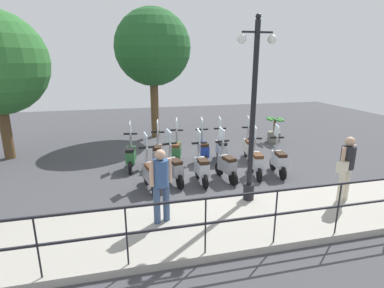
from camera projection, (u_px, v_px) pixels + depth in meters
name	position (u px, v px, depth m)	size (l,w,h in m)	color
ground_plane	(209.00, 172.00, 9.58)	(28.00, 28.00, 0.00)	#424247
promenade_walkway	(250.00, 218.00, 6.61)	(2.20, 20.00, 0.15)	#A39E93
fence_railing	(276.00, 206.00, 5.41)	(0.04, 16.03, 1.07)	black
lamp_post_near	(252.00, 124.00, 6.86)	(0.26, 0.90, 4.24)	black
pedestrian_with_bag	(347.00, 164.00, 7.05)	(0.45, 0.62, 1.59)	beige
pedestrian_distant	(161.00, 180.00, 6.09)	(0.41, 0.47, 1.59)	#384C70
tree_distant	(153.00, 48.00, 12.98)	(3.31, 3.31, 5.64)	brown
potted_palm	(274.00, 132.00, 12.99)	(1.06, 0.66, 1.05)	slate
scooter_near_0	(278.00, 160.00, 9.20)	(1.23, 0.45, 1.54)	black
scooter_near_1	(256.00, 161.00, 9.08)	(1.22, 0.47, 1.54)	black
scooter_near_2	(226.00, 165.00, 8.79)	(1.23, 0.47, 1.54)	black
scooter_near_3	(201.00, 167.00, 8.58)	(1.23, 0.44, 1.54)	black
scooter_near_4	(174.00, 168.00, 8.53)	(1.21, 0.51, 1.54)	black
scooter_near_5	(150.00, 173.00, 8.15)	(1.23, 0.47, 1.54)	black
scooter_far_0	(249.00, 147.00, 10.59)	(1.22, 0.50, 1.54)	black
scooter_far_1	(221.00, 148.00, 10.42)	(1.23, 0.44, 1.54)	black
scooter_far_2	(203.00, 149.00, 10.29)	(1.23, 0.44, 1.54)	black
scooter_far_3	(176.00, 150.00, 10.17)	(1.21, 0.52, 1.54)	black
scooter_far_4	(158.00, 153.00, 9.89)	(1.22, 0.50, 1.54)	black
scooter_far_5	(131.00, 155.00, 9.66)	(1.23, 0.44, 1.54)	black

